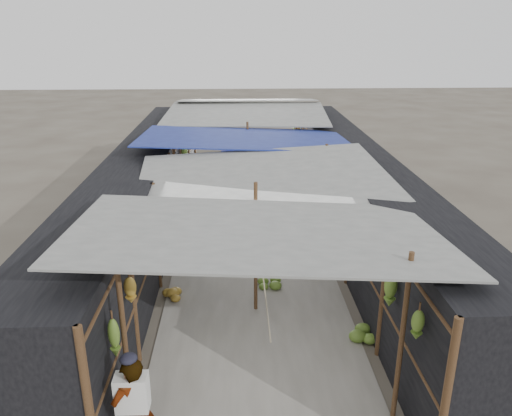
{
  "coord_description": "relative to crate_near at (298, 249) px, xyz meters",
  "views": [
    {
      "loc": [
        -0.34,
        -5.47,
        5.2
      ],
      "look_at": [
        0.1,
        5.37,
        1.25
      ],
      "focal_mm": 35.0,
      "sensor_mm": 36.0,
      "label": 1
    }
  ],
  "objects": [
    {
      "name": "black_basin",
      "position": [
        0.58,
        2.66,
        -0.05
      ],
      "size": [
        0.54,
        0.54,
        0.16
      ],
      "primitive_type": "cylinder",
      "color": "black",
      "rests_on": "ground"
    },
    {
      "name": "vendor_seated",
      "position": [
        0.39,
        0.97,
        0.37
      ],
      "size": [
        0.66,
        0.75,
        1.0
      ],
      "primitive_type": "imported",
      "rotation": [
        0.0,
        0.0,
        -1.01
      ],
      "color": "#4C4642",
      "rests_on": "ground"
    },
    {
      "name": "crate_back",
      "position": [
        -1.39,
        5.15,
        -0.01
      ],
      "size": [
        0.41,
        0.34,
        0.25
      ],
      "primitive_type": "cube",
      "rotation": [
        0.0,
        0.0,
        0.06
      ],
      "color": "olive",
      "rests_on": "ground"
    },
    {
      "name": "floor_bananas",
      "position": [
        -1.0,
        1.35,
        0.02
      ],
      "size": [
        4.04,
        9.37,
        0.35
      ],
      "color": "#AD842C",
      "rests_on": "ground"
    },
    {
      "name": "market_canopy",
      "position": [
        -1.1,
        1.35,
        2.28
      ],
      "size": [
        5.62,
        15.2,
        2.77
      ],
      "color": "brown",
      "rests_on": "ground"
    },
    {
      "name": "stall_right",
      "position": [
        1.58,
        1.02,
        1.02
      ],
      "size": [
        1.4,
        15.0,
        2.3
      ],
      "primitive_type": "cube",
      "color": "black",
      "rests_on": "ground"
    },
    {
      "name": "shopper_blue",
      "position": [
        -1.59,
        4.37,
        0.75
      ],
      "size": [
        0.89,
        0.7,
        1.76
      ],
      "primitive_type": "imported",
      "rotation": [
        0.0,
        0.0,
        0.04
      ],
      "color": "#2042A3",
      "rests_on": "ground"
    },
    {
      "name": "vendor_elderly",
      "position": [
        -2.77,
        -5.98,
        0.62
      ],
      "size": [
        0.65,
        0.62,
        1.51
      ],
      "primitive_type": "imported",
      "rotation": [
        0.0,
        0.0,
        3.8
      ],
      "color": "white",
      "rests_on": "ground"
    },
    {
      "name": "hanging_bananas",
      "position": [
        -1.14,
        1.4,
        1.51
      ],
      "size": [
        3.95,
        13.61,
        0.86
      ],
      "color": "olive",
      "rests_on": "ground"
    },
    {
      "name": "crate_near",
      "position": [
        0.0,
        0.0,
        0.0
      ],
      "size": [
        0.54,
        0.49,
        0.27
      ],
      "primitive_type": "cube",
      "rotation": [
        0.0,
        0.0,
        -0.35
      ],
      "color": "olive",
      "rests_on": "ground"
    },
    {
      "name": "aisle_slab",
      "position": [
        -1.12,
        1.02,
        -0.12
      ],
      "size": [
        3.6,
        16.0,
        0.02
      ],
      "primitive_type": "cube",
      "color": "#9E998E",
      "rests_on": "ground"
    },
    {
      "name": "crate_mid",
      "position": [
        -0.26,
        1.42,
        0.02
      ],
      "size": [
        0.59,
        0.52,
        0.31
      ],
      "primitive_type": "cube",
      "rotation": [
        0.0,
        0.0,
        0.23
      ],
      "color": "olive",
      "rests_on": "ground"
    },
    {
      "name": "stall_left",
      "position": [
        -3.82,
        1.02,
        1.02
      ],
      "size": [
        1.4,
        15.0,
        2.3
      ],
      "primitive_type": "cube",
      "color": "black",
      "rests_on": "ground"
    }
  ]
}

